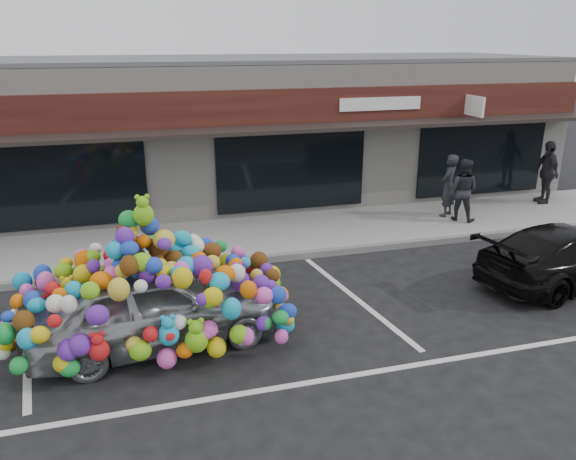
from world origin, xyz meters
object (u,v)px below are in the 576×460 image
object	(u,v)px
pedestrian_a	(448,186)
pedestrian_c	(547,172)
toy_car	(152,296)
pedestrian_b	(462,190)
black_sedan	(569,255)

from	to	relation	value
pedestrian_a	pedestrian_c	size ratio (longest dim) A/B	0.93
toy_car	pedestrian_b	world-z (taller)	toy_car
pedestrian_a	pedestrian_b	xyz separation A→B (m)	(0.17, -0.44, -0.02)
black_sedan	pedestrian_c	world-z (taller)	pedestrian_c
pedestrian_a	pedestrian_c	bearing A→B (deg)	148.22
pedestrian_a	pedestrian_b	size ratio (longest dim) A/B	1.03
toy_car	pedestrian_a	bearing A→B (deg)	-67.76
black_sedan	pedestrian_c	bearing A→B (deg)	-45.32
pedestrian_c	toy_car	bearing A→B (deg)	-55.91
pedestrian_b	pedestrian_a	bearing A→B (deg)	-24.43
pedestrian_b	pedestrian_c	world-z (taller)	pedestrian_c
pedestrian_a	pedestrian_b	bearing A→B (deg)	72.85
toy_car	pedestrian_c	xyz separation A→B (m)	(11.72, 5.02, 0.21)
toy_car	pedestrian_b	distance (m)	9.35
pedestrian_c	pedestrian_a	bearing A→B (deg)	-72.64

